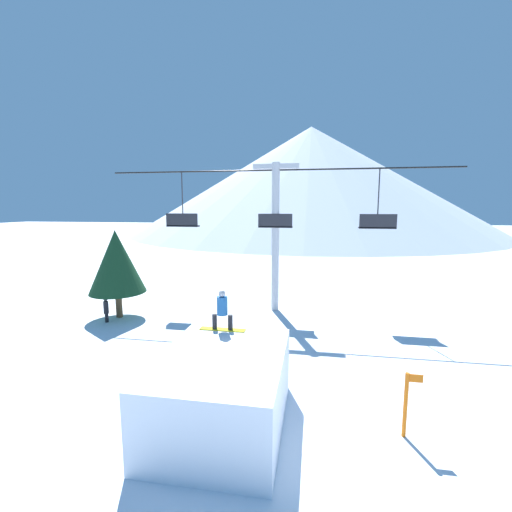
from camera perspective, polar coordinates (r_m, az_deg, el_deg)
The scene contains 8 objects.
ground_plane at distance 9.17m, azimuth 0.21°, elevation -29.55°, with size 220.00×220.00×0.00m, color white.
mountain_ridge at distance 76.54m, azimuth 9.05°, elevation 12.27°, with size 74.70×74.70×22.48m.
snow_ramp at distance 9.46m, azimuth -5.63°, elevation -21.33°, with size 3.10×4.19×1.92m.
snowboarder at distance 10.47m, azimuth -5.64°, elevation -9.02°, with size 1.40×0.32×1.24m.
chairlift at distance 18.29m, azimuth 3.26°, elevation 5.10°, with size 18.30×0.44×7.92m.
pine_tree_near at distance 18.58m, azimuth -22.23°, elevation -0.88°, with size 2.78×2.78×4.49m.
trail_marker at distance 9.76m, azimuth 23.75°, elevation -21.50°, with size 0.41×0.10×1.66m.
distant_skier at distance 18.44m, azimuth -23.71°, elevation -8.10°, with size 0.24×0.24×1.23m.
Camera 1 is at (1.20, -7.16, 5.61)m, focal length 24.00 mm.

